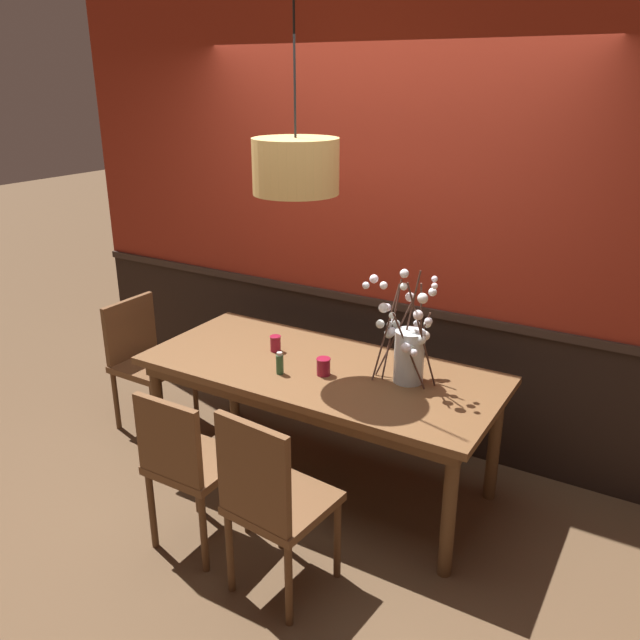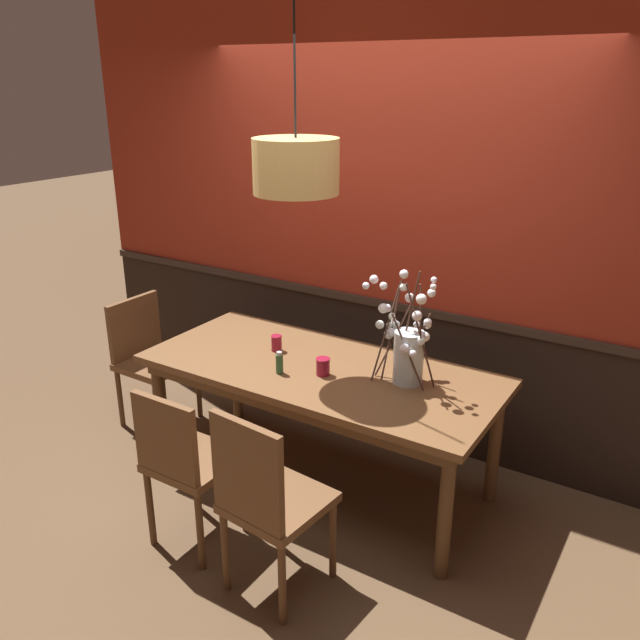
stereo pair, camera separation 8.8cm
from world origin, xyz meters
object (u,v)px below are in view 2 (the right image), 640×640
Objects in this scene: chair_near_side_left at (185,459)px; chair_near_side_right at (267,497)px; vase_with_blossoms at (407,350)px; candle_holder_nearer_edge at (323,366)px; pendant_lamp at (296,166)px; condiment_bottle at (279,363)px; dining_table at (320,380)px; chair_head_west_end at (149,353)px; candle_holder_nearer_center at (277,343)px; chair_far_side_right at (428,362)px.

chair_near_side_right is (0.55, -0.05, 0.02)m from chair_near_side_left.
vase_with_blossoms is at bearing 51.09° from chair_near_side_left.
pendant_lamp reaches higher than candle_holder_nearer_edge.
vase_with_blossoms reaches higher than condiment_bottle.
condiment_bottle reaches higher than dining_table.
vase_with_blossoms is (0.49, 0.09, 0.27)m from dining_table.
candle_holder_nearer_edge is at bearing 104.64° from chair_near_side_right.
chair_head_west_end is 6.91× the size of condiment_bottle.
chair_head_west_end is at bearing 176.25° from candle_holder_nearer_edge.
chair_head_west_end is 9.09× the size of candle_holder_nearer_center.
candle_holder_nearer_edge is at bearing 27.19° from condiment_bottle.
condiment_bottle is at bearing -112.36° from chair_far_side_right.
candle_holder_nearer_center reaches higher than dining_table.
chair_far_side_right is 1.50× the size of vase_with_blossoms.
vase_with_blossoms is 6.36× the size of candle_holder_nearer_center.
dining_table is at bearing -169.56° from vase_with_blossoms.
chair_near_side_right is at bearing -5.47° from chair_near_side_left.
candle_holder_nearer_edge reaches higher than dining_table.
pendant_lamp is (-0.40, 0.86, 1.34)m from chair_near_side_right.
chair_far_side_right is at bearing 72.06° from chair_near_side_left.
dining_table is at bearing 72.66° from chair_near_side_left.
condiment_bottle is (1.27, -0.21, 0.31)m from chair_head_west_end.
candle_holder_nearer_edge is (1.49, -0.10, 0.30)m from chair_head_west_end.
condiment_bottle is (-0.44, -1.07, 0.29)m from chair_far_side_right.
dining_table is 0.17m from candle_holder_nearer_edge.
chair_far_side_right is 1.03m from candle_holder_nearer_edge.
pendant_lamp is (0.03, 0.15, 1.06)m from condiment_bottle.
chair_near_side_right is (0.28, -0.90, -0.14)m from dining_table.
chair_head_west_end is at bearing -177.80° from candle_holder_nearer_center.
vase_with_blossoms is (0.76, 0.94, 0.43)m from chair_near_side_left.
chair_far_side_right is 0.92m from vase_with_blossoms.
candle_holder_nearer_center is (-0.63, 0.96, 0.27)m from chair_near_side_right.
chair_head_west_end reaches higher than candle_holder_nearer_edge.
pendant_lamp is (-0.12, -0.04, 1.20)m from dining_table.
candle_holder_nearer_edge is (-0.21, 0.82, 0.27)m from chair_near_side_right.
condiment_bottle reaches higher than candle_holder_nearer_edge.
dining_table is at bearing 131.21° from candle_holder_nearer_edge.
chair_near_side_left is 0.96m from candle_holder_nearer_center.
chair_head_west_end and condiment_bottle have the same top height.
condiment_bottle is at bearing -156.25° from vase_with_blossoms.
pendant_lamp is at bearing -24.38° from candle_holder_nearer_center.
candle_holder_nearer_edge is 0.24m from condiment_bottle.
chair_near_side_right is at bearing -28.36° from chair_head_west_end.
chair_far_side_right is at bearing 26.86° from chair_head_west_end.
candle_holder_nearer_edge is 1.08m from pendant_lamp.
chair_near_side_left is at bearing -36.91° from chair_head_west_end.
dining_table is 2.28× the size of chair_near_side_left.
chair_head_west_end is 0.92× the size of chair_near_side_right.
chair_far_side_right is at bearing 76.77° from candle_holder_nearer_edge.
vase_with_blossoms is 0.71m from condiment_bottle.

